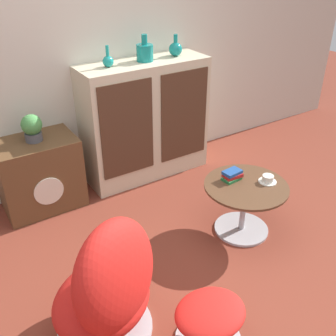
{
  "coord_description": "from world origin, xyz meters",
  "views": [
    {
      "loc": [
        -1.12,
        -1.41,
        1.93
      ],
      "look_at": [
        0.16,
        0.58,
        0.55
      ],
      "focal_mm": 42.0,
      "sensor_mm": 36.0,
      "label": 1
    }
  ],
  "objects": [
    {
      "name": "ground_plane",
      "position": [
        0.0,
        0.0,
        0.0
      ],
      "size": [
        12.0,
        12.0,
        0.0
      ],
      "primitive_type": "plane",
      "color": "brown"
    },
    {
      "name": "wall_back",
      "position": [
        0.0,
        1.67,
        1.3
      ],
      "size": [
        6.4,
        0.06,
        2.6
      ],
      "color": "beige",
      "rests_on": "ground_plane"
    },
    {
      "name": "sideboard",
      "position": [
        0.47,
        1.44,
        0.53
      ],
      "size": [
        1.13,
        0.41,
        1.06
      ],
      "color": "beige",
      "rests_on": "ground_plane"
    },
    {
      "name": "tv_console",
      "position": [
        -0.53,
        1.43,
        0.3
      ],
      "size": [
        0.62,
        0.43,
        0.59
      ],
      "color": "brown",
      "rests_on": "ground_plane"
    },
    {
      "name": "egg_chair",
      "position": [
        -0.59,
        -0.02,
        0.35
      ],
      "size": [
        0.77,
        0.75,
        0.79
      ],
      "color": "#B7B7BC",
      "rests_on": "ground_plane"
    },
    {
      "name": "ottoman",
      "position": [
        -0.17,
        -0.35,
        0.19
      ],
      "size": [
        0.4,
        0.37,
        0.27
      ],
      "color": "#B7B7BC",
      "rests_on": "ground_plane"
    },
    {
      "name": "coffee_table",
      "position": [
        0.64,
        0.28,
        0.27
      ],
      "size": [
        0.61,
        0.61,
        0.41
      ],
      "color": "#B7B7BC",
      "rests_on": "ground_plane"
    },
    {
      "name": "vase_leftmost",
      "position": [
        0.15,
        1.44,
        1.11
      ],
      "size": [
        0.09,
        0.09,
        0.17
      ],
      "color": "teal",
      "rests_on": "sideboard"
    },
    {
      "name": "vase_inner_left",
      "position": [
        0.49,
        1.44,
        1.13
      ],
      "size": [
        0.14,
        0.14,
        0.22
      ],
      "color": "#147A75",
      "rests_on": "sideboard"
    },
    {
      "name": "vase_inner_right",
      "position": [
        0.79,
        1.44,
        1.12
      ],
      "size": [
        0.12,
        0.12,
        0.18
      ],
      "color": "#147A75",
      "rests_on": "sideboard"
    },
    {
      "name": "potted_plant",
      "position": [
        -0.52,
        1.43,
        0.71
      ],
      "size": [
        0.16,
        0.16,
        0.21
      ],
      "color": "#4C4C51",
      "rests_on": "tv_console"
    },
    {
      "name": "teacup",
      "position": [
        0.8,
        0.23,
        0.43
      ],
      "size": [
        0.13,
        0.13,
        0.05
      ],
      "color": "silver",
      "rests_on": "coffee_table"
    },
    {
      "name": "book_stack",
      "position": [
        0.6,
        0.4,
        0.44
      ],
      "size": [
        0.15,
        0.11,
        0.07
      ],
      "color": "#237038",
      "rests_on": "coffee_table"
    }
  ]
}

